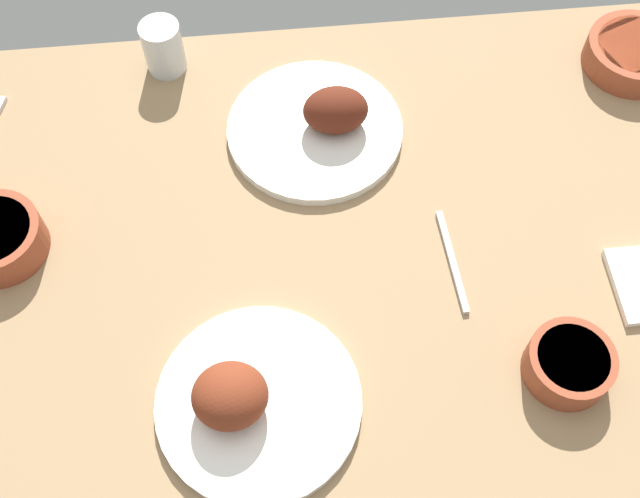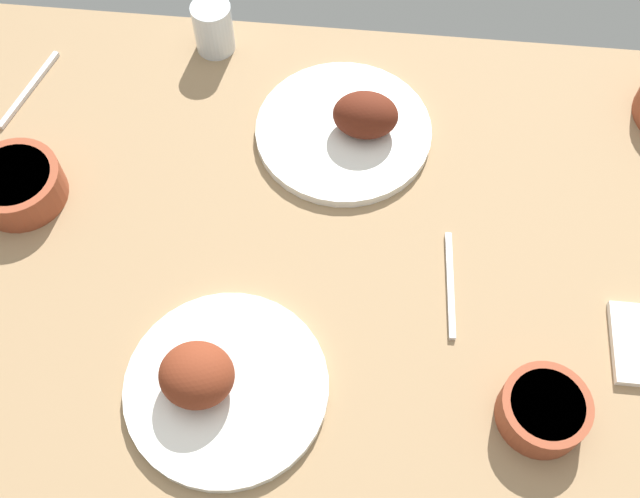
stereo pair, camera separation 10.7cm
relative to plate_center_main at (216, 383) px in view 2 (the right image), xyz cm
name	(u,v)px [view 2 (the right image)]	position (x,y,z in cm)	size (l,w,h in cm)	color
dining_table	(320,263)	(-11.21, -21.11, -4.29)	(140.00, 90.00, 4.00)	#937551
plate_center_main	(216,383)	(0.00, 0.00, 0.00)	(26.54, 26.54, 8.68)	white
plate_near_viewer	(350,126)	(-13.64, -43.34, -0.27)	(27.47, 27.47, 8.27)	white
bowl_cream	(18,184)	(34.00, -26.98, 0.69)	(13.32, 13.32, 5.47)	brown
bowl_potatoes	(544,410)	(-41.40, -0.51, 0.47)	(11.26, 11.26, 5.03)	brown
water_tumbler	(213,28)	(10.36, -59.72, 2.10)	(6.54, 6.54, 8.77)	silver
fork_loose	(450,285)	(-29.80, -18.16, -1.89)	(16.47, 0.90, 0.80)	silver
spoon_loose	(29,89)	(39.01, -47.05, -1.89)	(17.04, 0.90, 0.80)	silver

